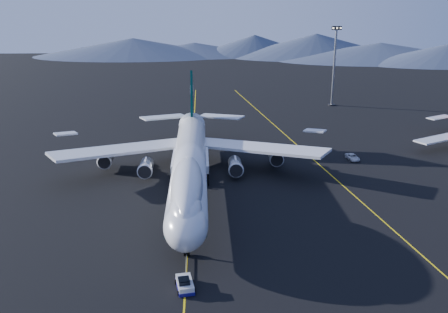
{
  "coord_description": "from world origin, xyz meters",
  "views": [
    {
      "loc": [
        2.61,
        -93.27,
        37.32
      ],
      "look_at": [
        6.89,
        2.94,
        6.0
      ],
      "focal_mm": 40.0,
      "sensor_mm": 36.0,
      "label": 1
    }
  ],
  "objects_px": {
    "service_van": "(352,157)",
    "pushback_tug": "(185,285)",
    "boeing_747": "(190,162)",
    "floodlight_mast": "(334,66)"
  },
  "relations": [
    {
      "from": "service_van",
      "to": "pushback_tug",
      "type": "bearing_deg",
      "value": -131.32
    },
    {
      "from": "boeing_747",
      "to": "service_van",
      "type": "xyz_separation_m",
      "value": [
        38.05,
        17.51,
        -5.14
      ]
    },
    {
      "from": "pushback_tug",
      "to": "service_van",
      "type": "bearing_deg",
      "value": 44.48
    },
    {
      "from": "boeing_747",
      "to": "floodlight_mast",
      "type": "relative_size",
      "value": 2.66
    },
    {
      "from": "pushback_tug",
      "to": "boeing_747",
      "type": "bearing_deg",
      "value": 80.21
    },
    {
      "from": "boeing_747",
      "to": "service_van",
      "type": "distance_m",
      "value": 42.2
    },
    {
      "from": "pushback_tug",
      "to": "service_van",
      "type": "distance_m",
      "value": 65.16
    },
    {
      "from": "service_van",
      "to": "boeing_747",
      "type": "bearing_deg",
      "value": -160.87
    },
    {
      "from": "floodlight_mast",
      "to": "boeing_747",
      "type": "bearing_deg",
      "value": -121.71
    },
    {
      "from": "boeing_747",
      "to": "pushback_tug",
      "type": "height_order",
      "value": "boeing_747"
    }
  ]
}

